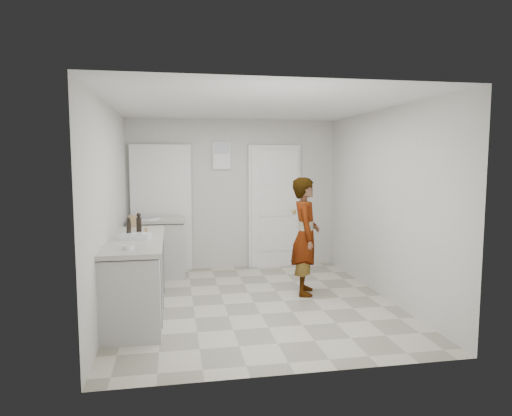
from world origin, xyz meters
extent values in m
plane|color=gray|center=(0.00, 0.00, 0.00)|extent=(4.00, 4.00, 0.00)
plane|color=#B4B3AA|center=(0.00, 2.00, 1.25)|extent=(3.50, 0.00, 3.50)
plane|color=#B4B3AA|center=(0.00, -2.00, 1.25)|extent=(3.50, 0.00, 3.50)
plane|color=#B4B3AA|center=(-1.75, 0.00, 1.25)|extent=(0.00, 4.00, 4.00)
plane|color=#B4B3AA|center=(1.75, 0.00, 1.25)|extent=(0.00, 4.00, 4.00)
plane|color=silver|center=(0.00, 0.00, 2.50)|extent=(4.00, 4.00, 0.00)
cube|color=white|center=(0.70, 1.93, 1.00)|extent=(0.80, 0.05, 2.00)
cube|color=white|center=(0.70, 1.96, 1.03)|extent=(0.90, 0.04, 2.10)
sphere|color=tan|center=(1.03, 1.88, 0.95)|extent=(0.07, 0.07, 0.07)
cube|color=white|center=(-0.20, 1.97, 1.90)|extent=(0.30, 0.02, 0.45)
cube|color=black|center=(-1.20, 1.97, 1.02)|extent=(0.90, 0.05, 2.04)
cube|color=white|center=(-1.20, 1.94, 1.03)|extent=(0.98, 0.02, 2.10)
cube|color=#BBBBB7|center=(-1.45, -0.20, 0.43)|extent=(0.60, 1.90, 0.86)
cube|color=black|center=(-1.45, -0.20, 0.04)|extent=(0.56, 1.86, 0.08)
cube|color=#A3A196|center=(-1.45, -0.20, 0.90)|extent=(0.64, 1.96, 0.05)
cube|color=#BBBBB7|center=(-1.25, 1.55, 0.43)|extent=(0.80, 0.55, 0.86)
cube|color=black|center=(-1.25, 1.55, 0.04)|extent=(0.75, 0.54, 0.08)
cube|color=#A3A196|center=(-1.25, 1.55, 0.90)|extent=(0.84, 0.61, 0.05)
imported|color=silver|center=(0.76, 0.28, 0.80)|extent=(0.51, 0.66, 1.60)
cube|color=#9D774E|center=(-1.55, 0.70, 1.00)|extent=(0.10, 0.06, 0.16)
cylinder|color=tan|center=(-1.34, 0.11, 0.96)|extent=(0.05, 0.05, 0.07)
cylinder|color=black|center=(-1.43, 0.16, 1.03)|extent=(0.06, 0.06, 0.20)
sphere|color=black|center=(-1.43, 0.16, 1.15)|extent=(0.05, 0.05, 0.05)
cylinder|color=black|center=(-1.52, -0.16, 1.02)|extent=(0.05, 0.05, 0.20)
sphere|color=black|center=(-1.52, -0.16, 1.14)|extent=(0.05, 0.05, 0.05)
cube|color=silver|center=(-1.44, -0.24, 0.95)|extent=(0.36, 0.28, 0.06)
cube|color=white|center=(-1.44, -0.24, 0.95)|extent=(0.31, 0.23, 0.04)
cylinder|color=silver|center=(-1.47, -0.88, 0.95)|extent=(0.12, 0.12, 0.04)
sphere|color=white|center=(-1.49, -0.89, 0.95)|extent=(0.04, 0.04, 0.04)
sphere|color=white|center=(-1.45, -0.87, 0.95)|extent=(0.04, 0.04, 0.04)
cube|color=white|center=(-1.34, 1.46, 0.93)|extent=(0.28, 0.33, 0.01)
camera|label=1|loc=(-1.00, -5.63, 1.84)|focal=32.00mm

